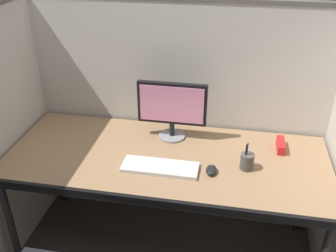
{
  "coord_description": "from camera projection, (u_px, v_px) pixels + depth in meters",
  "views": [
    {
      "loc": [
        0.35,
        -1.54,
        2.01
      ],
      "look_at": [
        0.0,
        0.35,
        0.92
      ],
      "focal_mm": 40.77,
      "sensor_mm": 36.0,
      "label": 1
    }
  ],
  "objects": [
    {
      "name": "monitor_center",
      "position": [
        172.0,
        107.0,
        2.35
      ],
      "size": [
        0.43,
        0.17,
        0.37
      ],
      "color": "gray",
      "rests_on": "desk"
    },
    {
      "name": "pen_cup",
      "position": [
        247.0,
        161.0,
        2.13
      ],
      "size": [
        0.08,
        0.08,
        0.17
      ],
      "color": "#4C4742",
      "rests_on": "desk"
    },
    {
      "name": "computer_mouse",
      "position": [
        211.0,
        170.0,
        2.11
      ],
      "size": [
        0.06,
        0.1,
        0.04
      ],
      "color": "black",
      "rests_on": "desk"
    },
    {
      "name": "cubicle_partition_left",
      "position": [
        2.0,
        142.0,
        2.3
      ],
      "size": [
        0.06,
        1.41,
        1.57
      ],
      "color": "beige",
      "rests_on": "ground"
    },
    {
      "name": "cubicle_partition_rear",
      "position": [
        178.0,
        115.0,
        2.61
      ],
      "size": [
        2.21,
        0.06,
        1.57
      ],
      "color": "beige",
      "rests_on": "ground"
    },
    {
      "name": "red_stapler",
      "position": [
        281.0,
        145.0,
        2.31
      ],
      "size": [
        0.04,
        0.15,
        0.06
      ],
      "primitive_type": "cube",
      "color": "red",
      "rests_on": "desk"
    },
    {
      "name": "keyboard_main",
      "position": [
        160.0,
        167.0,
        2.14
      ],
      "size": [
        0.43,
        0.15,
        0.02
      ],
      "primitive_type": "cube",
      "color": "silver",
      "rests_on": "desk"
    },
    {
      "name": "desk",
      "position": [
        166.0,
        165.0,
        2.27
      ],
      "size": [
        1.9,
        0.8,
        0.74
      ],
      "color": "#997551",
      "rests_on": "ground"
    }
  ]
}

